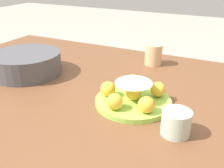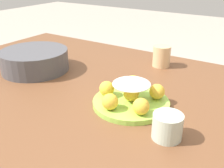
{
  "view_description": "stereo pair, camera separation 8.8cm",
  "coord_description": "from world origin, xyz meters",
  "views": [
    {
      "loc": [
        -0.45,
        0.75,
        1.15
      ],
      "look_at": [
        -0.09,
        0.03,
        0.78
      ],
      "focal_mm": 42.0,
      "sensor_mm": 36.0,
      "label": 1
    },
    {
      "loc": [
        -0.53,
        0.7,
        1.15
      ],
      "look_at": [
        -0.09,
        0.03,
        0.78
      ],
      "focal_mm": 42.0,
      "sensor_mm": 36.0,
      "label": 2
    }
  ],
  "objects": [
    {
      "name": "cake_plate",
      "position": [
        -0.18,
        0.06,
        0.77
      ],
      "size": [
        0.24,
        0.24,
        0.08
      ],
      "color": "#99CC4C",
      "rests_on": "dining_table"
    },
    {
      "name": "dining_table",
      "position": [
        0.0,
        0.0,
        0.66
      ],
      "size": [
        1.51,
        0.97,
        0.74
      ],
      "color": "brown",
      "rests_on": "ground_plane"
    },
    {
      "name": "serving_bowl",
      "position": [
        0.31,
        0.01,
        0.79
      ],
      "size": [
        0.28,
        0.28,
        0.09
      ],
      "color": "#4C4C51",
      "rests_on": "dining_table"
    },
    {
      "name": "cup_far",
      "position": [
        -0.34,
        0.16,
        0.78
      ],
      "size": [
        0.08,
        0.08,
        0.07
      ],
      "color": "beige",
      "rests_on": "dining_table"
    },
    {
      "name": "cup_near",
      "position": [
        -0.12,
        -0.32,
        0.79
      ],
      "size": [
        0.08,
        0.08,
        0.09
      ],
      "color": "#DBB27F",
      "rests_on": "dining_table"
    }
  ]
}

